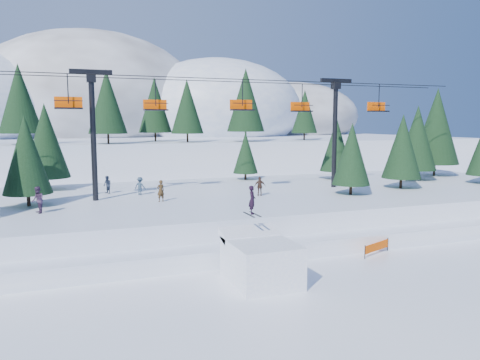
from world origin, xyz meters
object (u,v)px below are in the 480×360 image
object	(u,v)px
banner_near	(377,247)
jump_kicker	(260,260)
banner_far	(364,237)
chairlift	(218,115)

from	to	relation	value
banner_near	jump_kicker	bearing A→B (deg)	-166.82
banner_near	banner_far	world-z (taller)	same
banner_far	jump_kicker	bearing A→B (deg)	-155.27
jump_kicker	chairlift	size ratio (longest dim) A/B	0.11
jump_kicker	banner_near	size ratio (longest dim) A/B	1.94
chairlift	banner_far	size ratio (longest dim) A/B	16.32
jump_kicker	banner_far	xyz separation A→B (m)	(10.01, 4.61, -0.71)
chairlift	banner_near	size ratio (longest dim) A/B	17.34
chairlift	banner_near	bearing A→B (deg)	-64.32
jump_kicker	banner_far	size ratio (longest dim) A/B	1.83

